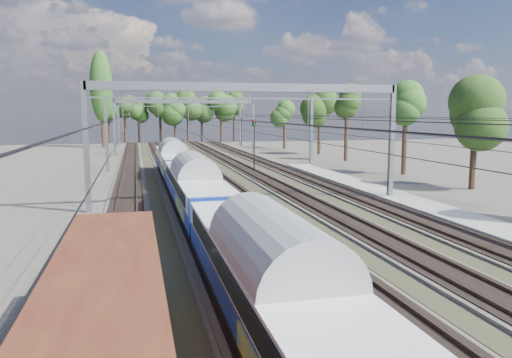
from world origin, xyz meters
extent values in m
cube|color=#47423A|center=(-9.00, 45.00, 0.07)|extent=(3.00, 130.00, 0.15)
cube|color=black|center=(-9.00, 45.00, 0.17)|extent=(2.50, 130.00, 0.06)
cube|color=#473326|center=(-9.72, 45.00, 0.27)|extent=(0.08, 130.00, 0.14)
cube|color=#473326|center=(-8.28, 45.00, 0.27)|extent=(0.08, 130.00, 0.14)
cube|color=#47423A|center=(-4.50, 45.00, 0.07)|extent=(3.00, 130.00, 0.15)
cube|color=black|center=(-4.50, 45.00, 0.17)|extent=(2.50, 130.00, 0.06)
cube|color=#473326|center=(-5.22, 45.00, 0.27)|extent=(0.08, 130.00, 0.14)
cube|color=#473326|center=(-3.78, 45.00, 0.27)|extent=(0.08, 130.00, 0.14)
cube|color=#47423A|center=(0.00, 45.00, 0.07)|extent=(3.00, 130.00, 0.15)
cube|color=black|center=(0.00, 45.00, 0.17)|extent=(2.50, 130.00, 0.06)
cube|color=#473326|center=(-0.72, 45.00, 0.27)|extent=(0.08, 130.00, 0.14)
cube|color=#473326|center=(0.72, 45.00, 0.27)|extent=(0.08, 130.00, 0.14)
cube|color=#47423A|center=(4.50, 45.00, 0.07)|extent=(3.00, 130.00, 0.15)
cube|color=black|center=(4.50, 45.00, 0.17)|extent=(2.50, 130.00, 0.06)
cube|color=#473326|center=(3.78, 45.00, 0.27)|extent=(0.08, 130.00, 0.14)
cube|color=#473326|center=(5.22, 45.00, 0.27)|extent=(0.08, 130.00, 0.14)
cube|color=#47423A|center=(9.00, 45.00, 0.07)|extent=(3.00, 130.00, 0.15)
cube|color=black|center=(9.00, 45.00, 0.17)|extent=(2.50, 130.00, 0.06)
cube|color=#473326|center=(8.28, 45.00, 0.27)|extent=(0.08, 130.00, 0.14)
cube|color=#473326|center=(9.72, 45.00, 0.27)|extent=(0.08, 130.00, 0.14)
cube|color=#373123|center=(-6.75, 45.00, 0.03)|extent=(1.10, 130.00, 0.05)
cube|color=#373123|center=(-2.25, 45.00, 0.03)|extent=(1.10, 130.00, 0.05)
cube|color=#373123|center=(2.25, 45.00, 0.03)|extent=(1.10, 130.00, 0.05)
cube|color=#373123|center=(6.75, 45.00, 0.03)|extent=(1.10, 130.00, 0.05)
cube|color=gray|center=(12.00, 20.00, 0.15)|extent=(3.00, 70.00, 0.30)
cube|color=slate|center=(-11.50, 30.00, 4.50)|extent=(0.35, 0.35, 9.00)
cube|color=slate|center=(11.50, 30.00, 4.50)|extent=(0.35, 0.35, 9.00)
cube|color=slate|center=(0.00, 30.00, 8.70)|extent=(23.00, 0.35, 0.60)
cube|color=slate|center=(-11.50, 78.00, 4.50)|extent=(0.35, 0.35, 9.00)
cube|color=slate|center=(11.50, 78.00, 4.50)|extent=(0.35, 0.35, 9.00)
cube|color=slate|center=(0.00, 78.00, 8.70)|extent=(23.00, 0.35, 0.60)
cube|color=slate|center=(-11.50, 55.00, 4.25)|extent=(0.35, 0.35, 8.50)
cube|color=slate|center=(-11.50, 100.00, 4.25)|extent=(0.35, 0.35, 8.50)
cube|color=slate|center=(13.80, 55.00, 4.25)|extent=(0.35, 0.35, 8.50)
cube|color=slate|center=(13.80, 100.00, 4.25)|extent=(0.35, 0.35, 8.50)
cylinder|color=black|center=(-9.00, 45.00, 5.50)|extent=(0.03, 130.00, 0.03)
cylinder|color=black|center=(-9.00, 45.00, 6.60)|extent=(0.03, 130.00, 0.03)
cylinder|color=black|center=(-4.50, 45.00, 5.50)|extent=(0.03, 130.00, 0.03)
cylinder|color=black|center=(-4.50, 45.00, 6.60)|extent=(0.03, 130.00, 0.03)
cylinder|color=black|center=(0.00, 45.00, 5.50)|extent=(0.03, 130.00, 0.03)
cylinder|color=black|center=(0.00, 45.00, 6.60)|extent=(0.03, 130.00, 0.03)
cylinder|color=black|center=(4.50, 45.00, 5.50)|extent=(0.03, 130.00, 0.03)
cylinder|color=black|center=(4.50, 45.00, 6.60)|extent=(0.03, 130.00, 0.03)
cylinder|color=black|center=(9.00, 45.00, 5.50)|extent=(0.03, 130.00, 0.03)
cylinder|color=black|center=(9.00, 45.00, 6.60)|extent=(0.03, 130.00, 0.03)
cylinder|color=black|center=(-14.05, 112.53, 2.83)|extent=(0.56, 0.56, 5.66)
sphere|color=#1C3413|center=(-14.05, 112.53, 7.36)|extent=(4.51, 4.51, 4.51)
cylinder|color=black|center=(-10.08, 110.86, 3.69)|extent=(0.56, 0.56, 7.37)
sphere|color=#1C3413|center=(-10.08, 110.86, 9.59)|extent=(3.90, 3.90, 3.90)
cylinder|color=black|center=(-6.74, 110.45, 3.19)|extent=(0.56, 0.56, 6.38)
sphere|color=#1C3413|center=(-6.74, 110.45, 8.29)|extent=(4.15, 4.15, 4.15)
cylinder|color=black|center=(-3.97, 111.93, 3.15)|extent=(0.56, 0.56, 6.31)
sphere|color=#1C3413|center=(-3.97, 111.93, 8.20)|extent=(4.99, 4.99, 4.99)
cylinder|color=black|center=(0.60, 110.15, 3.04)|extent=(0.56, 0.56, 6.08)
sphere|color=#1C3413|center=(0.60, 110.15, 7.91)|extent=(4.67, 4.67, 4.67)
cylinder|color=black|center=(4.15, 112.36, 3.27)|extent=(0.56, 0.56, 6.55)
sphere|color=#1C3413|center=(4.15, 112.36, 8.51)|extent=(3.98, 3.98, 3.98)
cylinder|color=black|center=(7.45, 113.94, 3.37)|extent=(0.56, 0.56, 6.74)
sphere|color=#1C3413|center=(7.45, 113.94, 8.76)|extent=(4.28, 4.28, 4.28)
cylinder|color=black|center=(10.58, 112.56, 2.81)|extent=(0.56, 0.56, 5.62)
sphere|color=#1C3413|center=(10.58, 112.56, 7.30)|extent=(3.86, 3.86, 3.86)
cylinder|color=black|center=(15.09, 113.54, 3.73)|extent=(0.56, 0.56, 7.46)
sphere|color=#1C3413|center=(15.09, 113.54, 9.69)|extent=(4.22, 4.22, 4.22)
cylinder|color=black|center=(20.19, 33.47, 3.38)|extent=(0.56, 0.56, 6.76)
sphere|color=#1C3413|center=(20.19, 33.47, 8.79)|extent=(3.94, 3.94, 3.94)
cylinder|color=black|center=(20.27, 46.56, 2.74)|extent=(0.56, 0.56, 5.49)
sphere|color=#1C3413|center=(20.27, 46.56, 7.13)|extent=(4.19, 4.19, 4.19)
cylinder|color=black|center=(19.82, 58.31, 2.64)|extent=(0.56, 0.56, 5.29)
sphere|color=#1C3413|center=(19.82, 58.31, 6.87)|extent=(3.61, 3.61, 3.61)
cylinder|color=black|center=(19.59, 73.97, 3.49)|extent=(0.56, 0.56, 6.98)
sphere|color=#1C3413|center=(19.59, 73.97, 9.07)|extent=(4.89, 4.89, 4.89)
cylinder|color=black|center=(19.55, 88.63, 2.70)|extent=(0.56, 0.56, 5.39)
sphere|color=#1C3413|center=(19.55, 88.63, 7.01)|extent=(4.33, 4.33, 4.33)
cylinder|color=black|center=(-14.50, 98.00, 8.00)|extent=(0.70, 0.70, 16.00)
ellipsoid|color=#31551C|center=(-14.50, 98.00, 12.00)|extent=(4.40, 4.40, 14.08)
cube|color=black|center=(-4.50, 13.83, 0.52)|extent=(1.90, 2.85, 0.76)
cube|color=navy|center=(-4.50, 7.18, 1.95)|extent=(2.66, 19.01, 1.81)
cube|color=silver|center=(-4.50, 7.18, 2.42)|extent=(2.74, 18.25, 0.90)
cube|color=black|center=(-3.12, 7.18, 2.42)|extent=(0.04, 16.16, 0.67)
cylinder|color=#979B9D|center=(-4.50, 7.18, 2.85)|extent=(2.70, 19.01, 2.70)
cube|color=black|center=(-4.50, 20.13, 0.52)|extent=(1.90, 2.85, 0.76)
cube|color=black|center=(-4.50, 33.44, 0.52)|extent=(1.90, 2.85, 0.76)
cube|color=navy|center=(-4.50, 26.79, 1.95)|extent=(2.66, 19.01, 1.81)
cube|color=silver|center=(-4.50, 26.79, 2.42)|extent=(2.74, 18.25, 0.90)
cube|color=black|center=(-3.12, 26.79, 2.42)|extent=(0.04, 16.16, 0.67)
cube|color=#FFB30D|center=(-4.50, 22.60, 1.47)|extent=(2.76, 5.32, 0.67)
cylinder|color=#979B9D|center=(-4.50, 26.79, 2.85)|extent=(2.70, 19.01, 2.70)
cube|color=black|center=(-4.50, 39.74, 0.52)|extent=(1.90, 2.85, 0.76)
cube|color=black|center=(-4.50, 53.05, 0.52)|extent=(1.90, 2.85, 0.76)
cube|color=navy|center=(-4.50, 46.40, 1.95)|extent=(2.66, 19.01, 1.81)
cube|color=silver|center=(-4.50, 46.40, 2.42)|extent=(2.74, 18.25, 0.90)
cube|color=black|center=(-3.12, 46.40, 2.42)|extent=(0.04, 16.16, 0.67)
cube|color=#FFB30D|center=(-4.50, 42.21, 1.47)|extent=(2.76, 5.32, 0.67)
cylinder|color=#979B9D|center=(-4.50, 46.40, 2.85)|extent=(2.70, 19.01, 2.70)
cube|color=black|center=(-9.00, 10.17, 0.45)|extent=(1.80, 2.33, 0.63)
cube|color=#481613|center=(-9.00, 5.77, 2.11)|extent=(2.42, 12.57, 2.33)
cube|color=#481613|center=(-9.00, 5.77, 3.32)|extent=(2.60, 12.57, 0.11)
imported|color=black|center=(0.95, 94.91, 0.86)|extent=(0.47, 0.66, 1.72)
cylinder|color=black|center=(4.92, 49.38, 2.67)|extent=(0.15, 0.15, 5.35)
cube|color=black|center=(4.92, 49.38, 5.72)|extent=(0.41, 0.30, 0.75)
sphere|color=red|center=(4.92, 49.24, 5.93)|extent=(0.17, 0.17, 0.17)
sphere|color=#0C9919|center=(4.92, 49.24, 5.56)|extent=(0.17, 0.17, 0.17)
cylinder|color=black|center=(13.13, 95.49, 2.61)|extent=(0.15, 0.15, 5.21)
cube|color=black|center=(13.13, 95.49, 5.58)|extent=(0.37, 0.23, 0.73)
sphere|color=red|center=(13.13, 95.35, 5.78)|extent=(0.17, 0.17, 0.17)
sphere|color=#0C9919|center=(13.13, 95.35, 5.42)|extent=(0.17, 0.17, 0.17)
camera|label=1|loc=(-8.17, -5.85, 6.87)|focal=35.00mm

